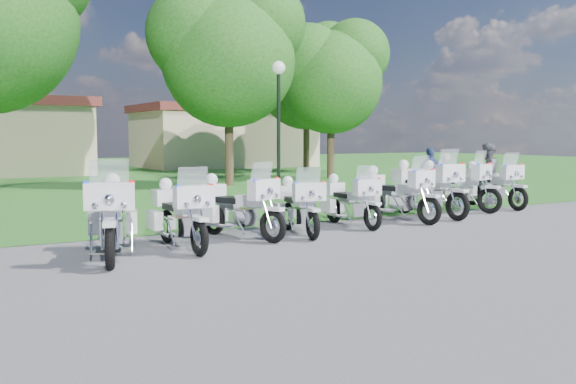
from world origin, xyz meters
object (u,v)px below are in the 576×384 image
motorcycle_6 (425,188)px  motorcycle_3 (298,205)px  motorcycle_1 (179,213)px  motorcycle_4 (349,200)px  motorcycle_2 (237,206)px  motorcycle_8 (491,184)px  motorcycle_7 (454,185)px  motorcycle_5 (396,193)px  bystander_c (430,175)px  bystander_a (444,182)px  motorcycle_0 (112,216)px  lamp_post (279,96)px  bystander_b (487,174)px

motorcycle_6 → motorcycle_3: bearing=8.6°
motorcycle_1 → motorcycle_4: (4.44, 0.80, -0.05)m
motorcycle_2 → motorcycle_8: 8.93m
motorcycle_1 → motorcycle_7: (8.74, 1.80, 0.06)m
motorcycle_5 → bystander_c: (4.02, 3.10, 0.17)m
bystander_c → bystander_a: bearing=65.7°
motorcycle_0 → motorcycle_7: size_ratio=1.02×
motorcycle_0 → motorcycle_5: 7.37m
motorcycle_0 → motorcycle_4: (5.76, 1.09, -0.12)m
motorcycle_0 → lamp_post: (7.60, 7.61, 2.66)m
motorcycle_1 → bystander_c: size_ratio=1.35×
motorcycle_1 → motorcycle_8: 10.43m
motorcycle_2 → motorcycle_3: motorcycle_2 is taller
motorcycle_2 → motorcycle_6: 5.80m
lamp_post → bystander_b: (4.42, -4.91, -2.45)m
motorcycle_5 → motorcycle_8: motorcycle_5 is taller
motorcycle_7 → bystander_a: 0.39m
motorcycle_4 → lamp_post: bearing=-104.9°
motorcycle_3 → motorcycle_8: (7.48, 1.50, 0.07)m
motorcycle_1 → motorcycle_4: 4.52m
motorcycle_5 → motorcycle_7: size_ratio=0.99×
bystander_a → motorcycle_6: bearing=32.9°
motorcycle_3 → motorcycle_6: (4.40, 0.90, 0.13)m
motorcycle_6 → bystander_a: size_ratio=1.67×
bystander_c → motorcycle_6: bearing=53.9°
motorcycle_0 → motorcycle_8: (11.58, 2.16, -0.04)m
motorcycle_3 → bystander_a: size_ratio=1.36×
motorcycle_2 → motorcycle_1: bearing=0.6°
motorcycle_1 → bystander_a: bystander_a is taller
motorcycle_6 → bystander_c: 3.95m
motorcycle_7 → lamp_post: bearing=-83.9°
motorcycle_2 → motorcycle_7: motorcycle_7 is taller
motorcycle_3 → bystander_b: bystander_b is taller
motorcycle_4 → motorcycle_8: (5.82, 1.06, 0.08)m
motorcycle_5 → lamp_post: lamp_post is taller
motorcycle_4 → motorcycle_5: size_ratio=0.89×
motorcycle_8 → bystander_b: bearing=-128.2°
motorcycle_8 → lamp_post: size_ratio=0.53×
motorcycle_8 → motorcycle_2: bearing=9.5°
motorcycle_2 → motorcycle_3: (1.35, -0.16, -0.05)m
motorcycle_4 → motorcycle_7: motorcycle_7 is taller
bystander_b → motorcycle_5: bearing=1.3°
motorcycle_2 → motorcycle_7: (7.30, 1.28, 0.05)m
lamp_post → bystander_c: bearing=-41.5°
motorcycle_2 → motorcycle_8: bearing=169.2°
motorcycle_1 → motorcycle_3: (2.78, 0.36, -0.04)m
motorcycle_0 → motorcycle_1: size_ratio=1.08×
motorcycle_6 → bystander_a: 1.82m
motorcycle_1 → motorcycle_7: size_ratio=0.95×
motorcycle_4 → motorcycle_8: 5.91m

